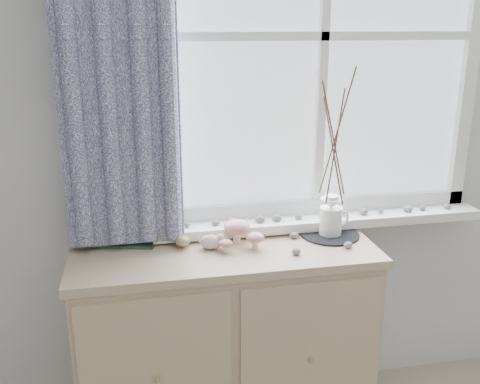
{
  "coord_description": "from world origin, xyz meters",
  "views": [
    {
      "loc": [
        -0.47,
        -0.15,
        1.69
      ],
      "look_at": [
        -0.1,
        1.7,
        1.1
      ],
      "focal_mm": 40.0,
      "sensor_mm": 36.0,
      "label": 1
    }
  ],
  "objects": [
    {
      "name": "botanical_book",
      "position": [
        -0.57,
        1.87,
        0.98
      ],
      "size": [
        0.39,
        0.22,
        0.25
      ],
      "primitive_type": null,
      "rotation": [
        0.0,
        0.0,
        -0.25
      ],
      "color": "#1E3F29",
      "rests_on": "sideboard"
    },
    {
      "name": "crocheted_doily",
      "position": [
        0.31,
        1.82,
        0.85
      ],
      "size": [
        0.24,
        0.24,
        0.01
      ],
      "primitive_type": "cylinder",
      "color": "black",
      "rests_on": "sideboard"
    },
    {
      "name": "wooden_eggs",
      "position": [
        -0.33,
        1.84,
        0.88
      ],
      "size": [
        0.1,
        0.11,
        0.07
      ],
      "color": "tan",
      "rests_on": "sideboard"
    },
    {
      "name": "toadstool_cluster",
      "position": [
        -0.08,
        1.79,
        0.91
      ],
      "size": [
        0.18,
        0.16,
        0.1
      ],
      "color": "white",
      "rests_on": "sideboard"
    },
    {
      "name": "twig_pitcher",
      "position": [
        0.31,
        1.82,
        1.26
      ],
      "size": [
        0.33,
        0.33,
        0.71
      ],
      "rotation": [
        0.0,
        0.0,
        0.43
      ],
      "color": "white",
      "rests_on": "crocheted_doily"
    },
    {
      "name": "songbird_figurine",
      "position": [
        -0.2,
        1.77,
        0.88
      ],
      "size": [
        0.14,
        0.09,
        0.07
      ],
      "primitive_type": null,
      "rotation": [
        0.0,
        0.0,
        -0.31
      ],
      "color": "silver",
      "rests_on": "sideboard"
    },
    {
      "name": "sideboard_pebbles",
      "position": [
        0.15,
        1.75,
        0.86
      ],
      "size": [
        0.34,
        0.23,
        0.03
      ],
      "color": "gray",
      "rests_on": "sideboard"
    },
    {
      "name": "sideboard",
      "position": [
        -0.15,
        1.75,
        0.43
      ],
      "size": [
        1.2,
        0.45,
        0.85
      ],
      "color": "tan",
      "rests_on": "ground"
    }
  ]
}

